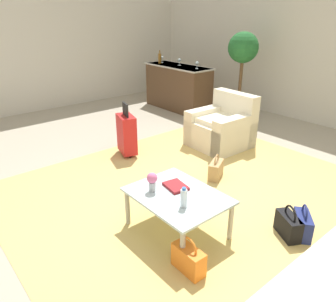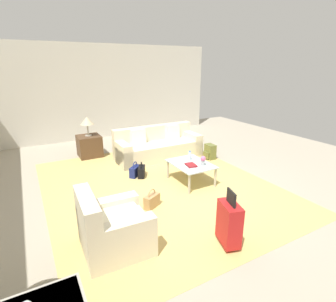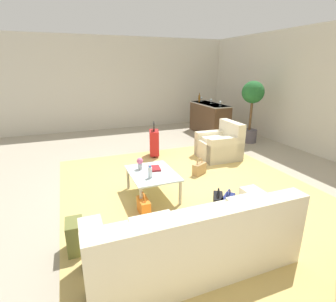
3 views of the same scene
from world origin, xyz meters
name	(u,v)px [view 1 (image 1 of 3)]	position (x,y,z in m)	size (l,w,h in m)	color
ground_plane	(186,199)	(0.00, 0.00, 0.00)	(12.00, 12.00, 0.00)	#A89E89
wall_left	(27,40)	(-5.06, 0.00, 1.55)	(0.12, 8.00, 3.10)	beige
area_rug	(235,214)	(0.60, 0.20, 0.00)	(5.20, 4.40, 0.01)	tan
armchair	(223,129)	(-0.90, 1.67, 0.30)	(0.89, 0.91, 0.88)	beige
coffee_table	(177,199)	(0.40, -0.50, 0.39)	(0.98, 0.75, 0.44)	silver
water_bottle	(184,198)	(0.60, -0.60, 0.54)	(0.06, 0.06, 0.20)	silver
coffee_table_book	(176,186)	(0.28, -0.42, 0.46)	(0.25, 0.19, 0.03)	maroon
flower_vase	(152,180)	(0.18, -0.65, 0.56)	(0.11, 0.11, 0.21)	#B2B7BC
bar_console	(178,87)	(-3.10, 2.60, 0.51)	(1.69, 0.64, 0.99)	#513823
wine_glass_leftmost	(162,58)	(-3.68, 2.60, 1.10)	(0.08, 0.08, 0.15)	silver
wine_glass_left_of_centre	(179,61)	(-3.10, 2.63, 1.10)	(0.08, 0.08, 0.15)	silver
wine_glass_right_of_centre	(197,64)	(-2.52, 2.62, 1.10)	(0.08, 0.08, 0.15)	silver
wine_bottle_amber	(160,58)	(-3.61, 2.48, 1.11)	(0.07, 0.07, 0.30)	brown
suitcase_red	(127,134)	(-1.60, 0.20, 0.36)	(0.45, 0.32, 0.85)	red
handbag_black	(288,225)	(1.19, 0.31, 0.13)	(0.35, 0.28, 0.36)	black
handbag_orange	(188,259)	(0.89, -0.80, 0.13)	(0.32, 0.15, 0.36)	orange
handbag_navy	(302,225)	(1.27, 0.43, 0.13)	(0.31, 0.34, 0.36)	navy
handbag_tan	(216,169)	(-0.15, 0.69, 0.13)	(0.27, 0.35, 0.36)	tan
potted_ficus	(242,63)	(-1.80, 3.20, 1.15)	(0.62, 0.62, 1.76)	#514C56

